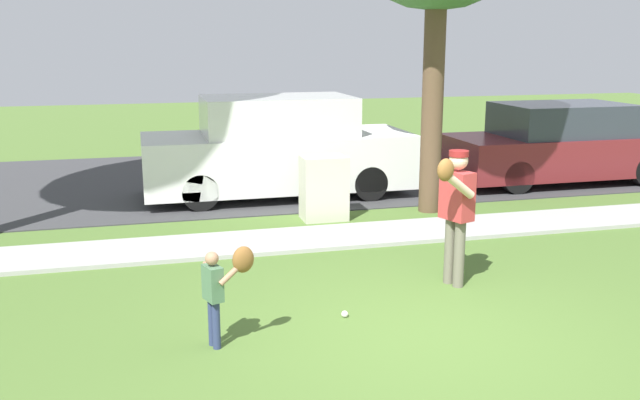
% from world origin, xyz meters
% --- Properties ---
extents(ground_plane, '(48.00, 48.00, 0.00)m').
position_xyz_m(ground_plane, '(0.00, 3.50, 0.00)').
color(ground_plane, '#4C6B2D').
extents(sidewalk_strip, '(36.00, 1.20, 0.06)m').
position_xyz_m(sidewalk_strip, '(0.00, 3.60, 0.03)').
color(sidewalk_strip, '#A3A39E').
rests_on(sidewalk_strip, ground).
extents(road_surface, '(36.00, 6.80, 0.02)m').
position_xyz_m(road_surface, '(0.00, 8.60, 0.01)').
color(road_surface, '#38383A').
rests_on(road_surface, ground).
extents(person_adult, '(0.63, 0.76, 1.66)m').
position_xyz_m(person_adult, '(0.93, 1.27, 1.04)').
color(person_adult, '#6B6656').
rests_on(person_adult, ground).
extents(person_child, '(0.52, 0.33, 1.02)m').
position_xyz_m(person_child, '(-1.97, 0.25, 0.66)').
color(person_child, navy).
rests_on(person_child, ground).
extents(baseball, '(0.07, 0.07, 0.07)m').
position_xyz_m(baseball, '(-0.61, 0.65, 0.04)').
color(baseball, white).
rests_on(baseball, ground).
extents(utility_cabinet, '(0.74, 0.53, 1.06)m').
position_xyz_m(utility_cabinet, '(0.25, 4.78, 0.53)').
color(utility_cabinet, beige).
rests_on(utility_cabinet, ground).
extents(parked_van_white, '(5.00, 1.95, 1.88)m').
position_xyz_m(parked_van_white, '(-0.14, 6.70, 0.90)').
color(parked_van_white, silver).
rests_on(parked_van_white, road_surface).
extents(parked_suv_maroon, '(4.70, 1.90, 1.63)m').
position_xyz_m(parked_suv_maroon, '(5.81, 6.52, 0.79)').
color(parked_suv_maroon, maroon).
rests_on(parked_suv_maroon, road_surface).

